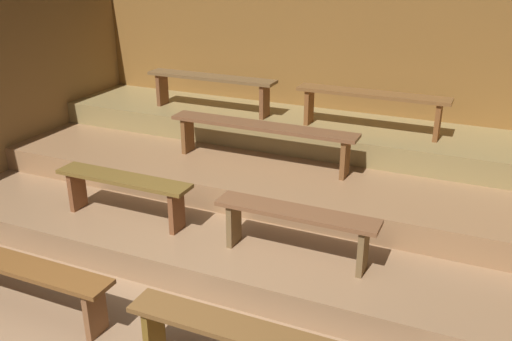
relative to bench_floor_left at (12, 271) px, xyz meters
name	(u,v)px	position (x,y,z in m)	size (l,w,h in m)	color
ground	(230,241)	(1.06, 1.73, -0.39)	(6.60, 5.19, 0.08)	#927151
wall_back	(307,80)	(1.06, 3.96, 0.78)	(6.60, 0.06, 2.26)	brown
platform_lower	(254,203)	(1.06, 2.31, -0.22)	(5.80, 3.24, 0.27)	#94704E
platform_middle	(272,164)	(1.06, 2.82, 0.05)	(5.80, 2.22, 0.27)	#986F49
platform_upper	(289,128)	(1.06, 3.37, 0.32)	(5.80, 1.12, 0.27)	olive
bench_floor_left	(12,271)	(0.00, 0.00, 0.00)	(1.83, 0.26, 0.44)	brown
bench_lower_left	(124,187)	(0.19, 1.24, 0.25)	(1.39, 0.26, 0.44)	brown
bench_lower_right	(296,221)	(1.93, 1.24, 0.25)	(1.39, 0.26, 0.44)	brown
bench_middle_center	(262,132)	(1.07, 2.49, 0.54)	(2.07, 0.26, 0.44)	brown
bench_upper_left	(211,83)	(0.06, 3.26, 0.80)	(1.67, 0.26, 0.44)	brown
bench_upper_right	(372,101)	(2.05, 3.26, 0.80)	(1.67, 0.26, 0.44)	brown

